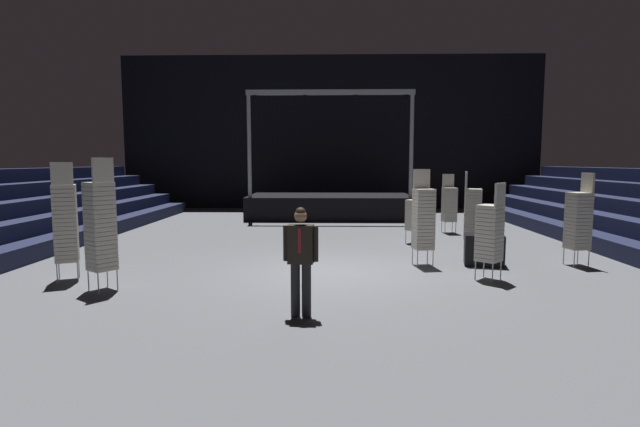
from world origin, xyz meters
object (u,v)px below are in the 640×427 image
object	(u,v)px
chair_stack_mid_centre	(449,204)
equipment_road_case	(484,250)
stage_riser	(330,205)
chair_stack_rear_centre	(415,214)
man_with_tie	(301,255)
chair_stack_rear_left	(472,213)
chair_stack_mid_right	(578,220)
chair_stack_mid_left	(100,225)
chair_stack_front_left	(65,222)
chair_stack_rear_right	(490,232)
chair_stack_front_right	(423,218)

from	to	relation	value
chair_stack_mid_centre	equipment_road_case	world-z (taller)	chair_stack_mid_centre
stage_riser	chair_stack_rear_centre	world-z (taller)	stage_riser
man_with_tie	chair_stack_rear_left	distance (m)	6.94
chair_stack_mid_right	equipment_road_case	world-z (taller)	chair_stack_mid_right
equipment_road_case	chair_stack_mid_right	bearing A→B (deg)	0.61
chair_stack_mid_left	chair_stack_front_left	bearing A→B (deg)	92.23
chair_stack_front_left	chair_stack_mid_left	world-z (taller)	chair_stack_mid_left
chair_stack_front_left	chair_stack_rear_left	world-z (taller)	chair_stack_front_left
chair_stack_mid_centre	chair_stack_rear_left	world-z (taller)	chair_stack_rear_left
stage_riser	chair_stack_rear_right	distance (m)	11.78
stage_riser	chair_stack_rear_right	bearing A→B (deg)	-73.25
chair_stack_rear_left	chair_stack_rear_right	bearing A→B (deg)	5.03
chair_stack_mid_centre	equipment_road_case	size ratio (longest dim) A/B	2.28
chair_stack_front_left	chair_stack_mid_right	size ratio (longest dim) A/B	1.11
chair_stack_front_left	equipment_road_case	bearing A→B (deg)	-14.01
stage_riser	chair_stack_rear_left	size ratio (longest dim) A/B	3.22
equipment_road_case	man_with_tie	bearing A→B (deg)	-136.33
chair_stack_mid_left	chair_stack_rear_left	world-z (taller)	chair_stack_mid_left
chair_stack_mid_left	chair_stack_rear_left	distance (m)	9.13
man_with_tie	chair_stack_rear_centre	bearing A→B (deg)	-107.53
chair_stack_front_left	chair_stack_mid_centre	bearing A→B (deg)	11.48
chair_stack_rear_centre	chair_stack_mid_left	bearing A→B (deg)	167.90
chair_stack_rear_right	chair_stack_mid_right	bearing A→B (deg)	-16.15
man_with_tie	chair_stack_rear_right	size ratio (longest dim) A/B	0.86
chair_stack_rear_centre	equipment_road_case	size ratio (longest dim) A/B	1.99
stage_riser	chair_stack_mid_right	size ratio (longest dim) A/B	3.22
chair_stack_front_left	chair_stack_rear_centre	distance (m)	9.40
chair_stack_front_right	chair_stack_rear_right	world-z (taller)	chair_stack_front_right
chair_stack_front_left	chair_stack_mid_centre	world-z (taller)	chair_stack_front_left
stage_riser	man_with_tie	size ratio (longest dim) A/B	4.03
man_with_tie	chair_stack_mid_centre	xyz separation A→B (m)	(4.58, 9.26, 0.02)
stage_riser	chair_stack_rear_right	size ratio (longest dim) A/B	3.48
chair_stack_mid_right	chair_stack_mid_centre	size ratio (longest dim) A/B	1.08
chair_stack_mid_right	chair_stack_rear_centre	distance (m)	4.54
man_with_tie	chair_stack_rear_right	world-z (taller)	chair_stack_rear_right
man_with_tie	chair_stack_mid_centre	size ratio (longest dim) A/B	0.86
chair_stack_mid_right	equipment_road_case	bearing A→B (deg)	79.86
chair_stack_mid_centre	man_with_tie	bearing A→B (deg)	59.04
chair_stack_mid_left	stage_riser	bearing A→B (deg)	17.27
chair_stack_rear_left	equipment_road_case	xyz separation A→B (m)	(-0.13, -1.50, -0.74)
chair_stack_front_right	chair_stack_rear_left	world-z (taller)	chair_stack_front_right
man_with_tie	chair_stack_mid_right	world-z (taller)	chair_stack_mid_right
chair_stack_mid_left	chair_stack_mid_right	size ratio (longest dim) A/B	1.15
chair_stack_rear_centre	stage_riser	bearing A→B (deg)	60.55
stage_riser	chair_stack_front_left	xyz separation A→B (m)	(-5.45, -11.53, 0.66)
man_with_tie	chair_stack_rear_centre	world-z (taller)	chair_stack_rear_centre
man_with_tie	chair_stack_front_left	xyz separation A→B (m)	(-5.05, 2.25, 0.23)
chair_stack_front_left	chair_stack_rear_right	distance (m)	8.85
chair_stack_mid_right	man_with_tie	bearing A→B (deg)	111.32
chair_stack_mid_left	equipment_road_case	world-z (taller)	chair_stack_mid_left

